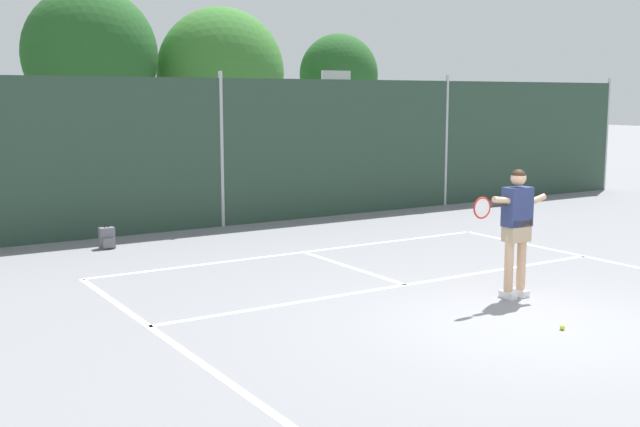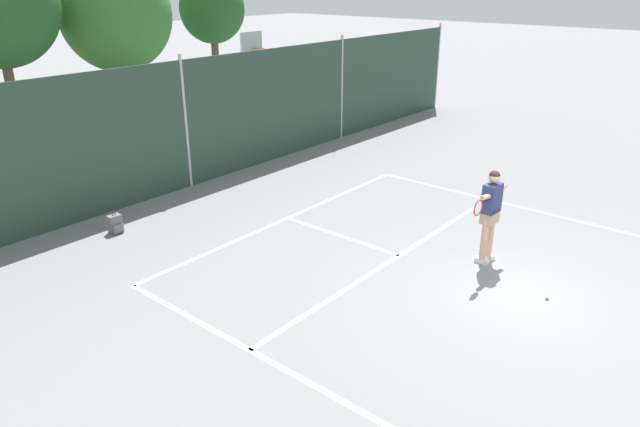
# 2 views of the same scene
# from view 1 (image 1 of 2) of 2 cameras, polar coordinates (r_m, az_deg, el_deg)

# --- Properties ---
(ground_plane) EXTENTS (120.00, 120.00, 0.00)m
(ground_plane) POSITION_cam_1_polar(r_m,az_deg,el_deg) (10.39, 14.80, -7.82)
(ground_plane) COLOR gray
(court_markings) EXTENTS (8.30, 11.10, 0.01)m
(court_markings) POSITION_cam_1_polar(r_m,az_deg,el_deg) (10.82, 12.28, -7.05)
(court_markings) COLOR white
(court_markings) RESTS_ON ground
(chainlink_fence) EXTENTS (26.09, 0.09, 3.42)m
(chainlink_fence) POSITION_cam_1_polar(r_m,az_deg,el_deg) (17.43, -7.17, 4.40)
(chainlink_fence) COLOR #284233
(chainlink_fence) RESTS_ON ground
(basketball_hoop) EXTENTS (0.90, 0.67, 3.55)m
(basketball_hoop) POSITION_cam_1_polar(r_m,az_deg,el_deg) (21.28, 1.12, 7.02)
(basketball_hoop) COLOR #9E9EA3
(basketball_hoop) RESTS_ON ground
(treeline_backdrop) EXTENTS (26.11, 4.25, 6.49)m
(treeline_backdrop) POSITION_cam_1_polar(r_m,az_deg,el_deg) (27.20, -20.25, 10.15)
(treeline_backdrop) COLOR brown
(treeline_backdrop) RESTS_ON ground
(tennis_player) EXTENTS (1.44, 0.27, 1.85)m
(tennis_player) POSITION_cam_1_polar(r_m,az_deg,el_deg) (11.48, 14.09, -0.56)
(tennis_player) COLOR silver
(tennis_player) RESTS_ON ground
(tennis_ball) EXTENTS (0.07, 0.07, 0.07)m
(tennis_ball) POSITION_cam_1_polar(r_m,az_deg,el_deg) (10.27, 17.22, -7.91)
(tennis_ball) COLOR #CCE033
(tennis_ball) RESTS_ON ground
(backpack_grey) EXTENTS (0.29, 0.25, 0.46)m
(backpack_grey) POSITION_cam_1_polar(r_m,az_deg,el_deg) (15.45, -15.23, -1.76)
(backpack_grey) COLOR slate
(backpack_grey) RESTS_ON ground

